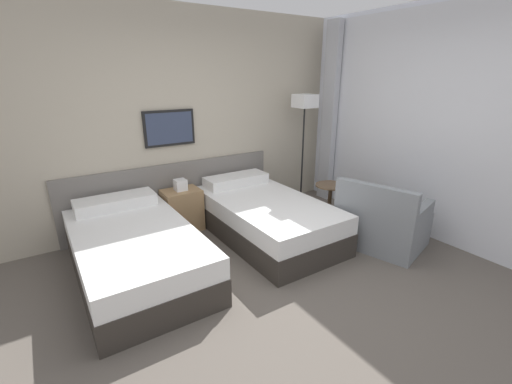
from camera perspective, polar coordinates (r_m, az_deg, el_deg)
ground_plane at (r=3.20m, az=6.24°, el=-17.76°), size 16.00×16.00×0.00m
wall_headboard at (r=4.55m, az=-11.75°, el=10.92°), size 10.00×0.10×2.70m
wall_window at (r=4.42m, az=31.00°, el=8.94°), size 0.21×4.72×2.70m
bed_near_door at (r=3.65m, az=-19.47°, el=-9.26°), size 1.07×1.93×0.61m
bed_near_window at (r=4.22m, az=1.56°, el=-4.16°), size 1.07×1.93×0.61m
nightstand at (r=4.47m, az=-12.18°, el=-2.82°), size 0.46×0.35×0.68m
floor_lamp at (r=5.04m, az=8.09°, el=13.20°), size 0.28×0.28×1.65m
side_table at (r=4.43m, az=12.19°, el=-1.16°), size 0.38×0.38×0.61m
armchair at (r=4.25m, az=20.13°, el=-5.06°), size 0.96×1.06×0.81m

